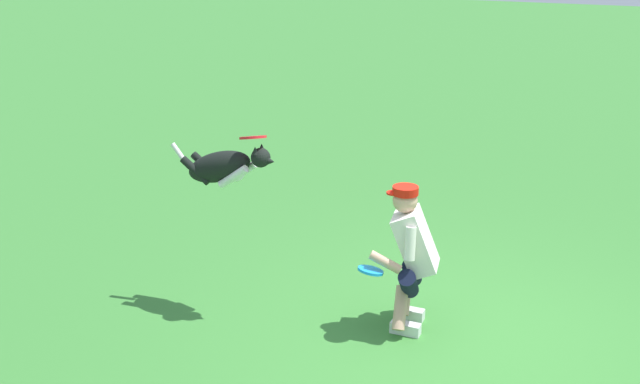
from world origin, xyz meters
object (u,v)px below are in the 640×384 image
at_px(dog, 224,167).
at_px(frisbee_flying, 253,137).
at_px(person, 411,253).
at_px(frisbee_held, 371,271).

xyz_separation_m(dog, frisbee_flying, (-0.31, 0.02, 0.30)).
bearing_deg(dog, person, 12.12).
distance_m(person, frisbee_flying, 1.67).
xyz_separation_m(dog, frisbee_held, (-1.39, 0.02, -0.74)).
relative_size(person, frisbee_held, 5.86).
distance_m(frisbee_flying, frisbee_held, 1.50).
distance_m(dog, frisbee_flying, 0.43).
bearing_deg(person, frisbee_flying, 1.99).
relative_size(person, frisbee_flying, 5.52).
xyz_separation_m(frisbee_flying, frisbee_held, (-1.08, 0.01, -1.04)).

